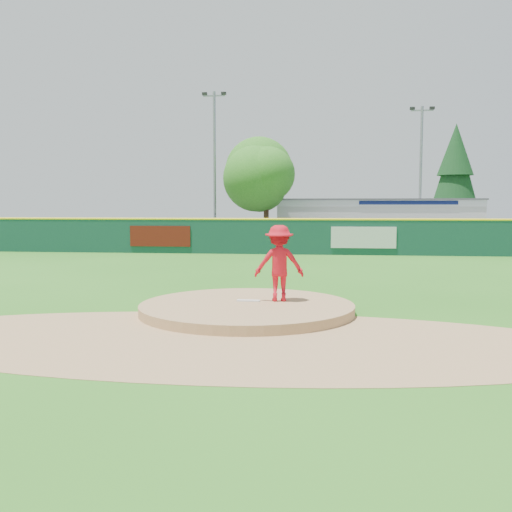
# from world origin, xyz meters

# --- Properties ---
(ground) EXTENTS (120.00, 120.00, 0.00)m
(ground) POSITION_xyz_m (0.00, 0.00, 0.00)
(ground) COLOR #286B19
(ground) RESTS_ON ground
(pitchers_mound) EXTENTS (5.50, 5.50, 0.50)m
(pitchers_mound) POSITION_xyz_m (0.00, 0.00, 0.00)
(pitchers_mound) COLOR #9E774C
(pitchers_mound) RESTS_ON ground
(pitching_rubber) EXTENTS (0.60, 0.15, 0.04)m
(pitching_rubber) POSITION_xyz_m (0.00, 0.30, 0.27)
(pitching_rubber) COLOR white
(pitching_rubber) RESTS_ON pitchers_mound
(infield_dirt_arc) EXTENTS (15.40, 15.40, 0.01)m
(infield_dirt_arc) POSITION_xyz_m (0.00, -3.00, 0.01)
(infield_dirt_arc) COLOR #9E774C
(infield_dirt_arc) RESTS_ON ground
(parking_lot) EXTENTS (44.00, 16.00, 0.02)m
(parking_lot) POSITION_xyz_m (0.00, 27.00, 0.01)
(parking_lot) COLOR #38383A
(parking_lot) RESTS_ON ground
(pitcher) EXTENTS (1.39, 0.92, 2.00)m
(pitcher) POSITION_xyz_m (0.79, 0.49, 1.25)
(pitcher) COLOR red
(pitcher) RESTS_ON pitchers_mound
(van) EXTENTS (6.07, 4.00, 1.55)m
(van) POSITION_xyz_m (0.01, 21.50, 0.80)
(van) COLOR white
(van) RESTS_ON parking_lot
(pool_building_grp) EXTENTS (15.20, 8.20, 3.31)m
(pool_building_grp) POSITION_xyz_m (6.00, 31.99, 1.66)
(pool_building_grp) COLOR silver
(pool_building_grp) RESTS_ON ground
(fence_banners) EXTENTS (15.29, 0.04, 1.20)m
(fence_banners) POSITION_xyz_m (-1.67, 17.92, 1.00)
(fence_banners) COLOR #5F160D
(fence_banners) RESTS_ON ground
(playground_slide) EXTENTS (0.90, 2.53, 1.39)m
(playground_slide) POSITION_xyz_m (-12.22, 22.61, 0.71)
(playground_slide) COLOR blue
(playground_slide) RESTS_ON ground
(outfield_fence) EXTENTS (40.00, 0.14, 2.07)m
(outfield_fence) POSITION_xyz_m (0.00, 18.00, 1.09)
(outfield_fence) COLOR #123C30
(outfield_fence) RESTS_ON ground
(deciduous_tree) EXTENTS (5.60, 5.60, 7.36)m
(deciduous_tree) POSITION_xyz_m (-2.00, 25.00, 4.55)
(deciduous_tree) COLOR #382314
(deciduous_tree) RESTS_ON ground
(conifer_tree) EXTENTS (4.40, 4.40, 9.50)m
(conifer_tree) POSITION_xyz_m (13.00, 36.00, 5.54)
(conifer_tree) COLOR #382314
(conifer_tree) RESTS_ON ground
(light_pole_left) EXTENTS (1.75, 0.25, 11.00)m
(light_pole_left) POSITION_xyz_m (-6.00, 27.00, 6.05)
(light_pole_left) COLOR gray
(light_pole_left) RESTS_ON ground
(light_pole_right) EXTENTS (1.75, 0.25, 10.00)m
(light_pole_right) POSITION_xyz_m (9.00, 29.00, 5.54)
(light_pole_right) COLOR gray
(light_pole_right) RESTS_ON ground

